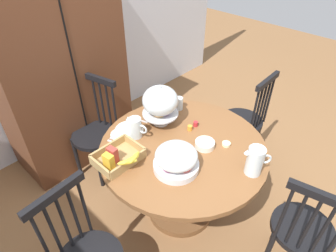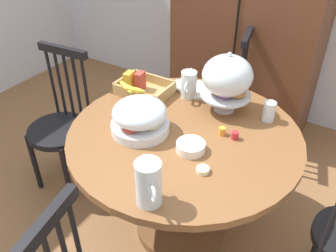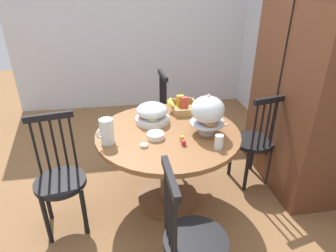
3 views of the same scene
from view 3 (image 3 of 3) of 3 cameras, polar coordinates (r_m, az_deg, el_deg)
ground_plane at (r=2.82m, az=-3.87°, el=-14.49°), size 10.00×10.00×0.00m
wall_left at (r=4.61m, az=-2.75°, el=19.77°), size 0.06×4.32×2.60m
wooden_armoire at (r=2.94m, az=25.91°, el=6.72°), size 1.18×0.60×1.96m
dining_table at (r=2.50m, az=0.00°, el=-5.37°), size 1.20×1.20×0.74m
windsor_chair_near_window at (r=2.46m, az=-20.67°, el=-10.08°), size 0.41×0.41×0.97m
windsor_chair_by_cabinet at (r=1.87m, az=4.79°, el=-22.02°), size 0.40×0.40×0.97m
windsor_chair_facing_door at (r=2.93m, az=16.81°, el=-3.14°), size 0.41×0.41×0.97m
windsor_chair_far_side at (r=3.32m, az=-3.26°, el=1.66°), size 0.40×0.40×0.97m
pastry_stand_with_dome at (r=2.30m, az=7.91°, el=2.89°), size 0.28×0.28×0.34m
fruit_platter_covered at (r=2.52m, az=-3.20°, el=2.54°), size 0.30×0.30×0.18m
orange_juice_pitcher at (r=2.23m, az=-12.07°, el=-1.26°), size 0.16×0.14×0.20m
milk_pitcher at (r=2.57m, az=6.65°, el=2.57°), size 0.09×0.17×0.16m
cereal_basket at (r=2.79m, az=2.83°, el=4.01°), size 0.32×0.30×0.12m
china_plate_large at (r=2.61m, az=8.54°, el=1.23°), size 0.22×0.22×0.01m
china_plate_small at (r=2.68m, az=7.87°, el=2.25°), size 0.15×0.15×0.01m
cereal_bowl at (r=2.28m, az=-2.50°, el=-1.93°), size 0.14×0.14×0.04m
drinking_glass at (r=2.17m, az=10.10°, el=-3.10°), size 0.06×0.06×0.11m
butter_dish at (r=2.18m, az=-4.82°, el=-3.87°), size 0.06×0.06×0.02m
jam_jar_strawberry at (r=2.19m, az=3.14°, el=-3.36°), size 0.04×0.04×0.04m
jam_jar_apricot at (r=2.25m, az=2.78°, el=-2.48°), size 0.04×0.04×0.04m
table_knife at (r=2.71m, az=6.79°, el=2.30°), size 0.07×0.16×0.01m
dinner_fork at (r=2.74m, az=6.43°, el=2.53°), size 0.07×0.16×0.01m
soup_spoon at (r=2.52m, az=10.42°, el=-0.04°), size 0.07×0.16×0.01m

